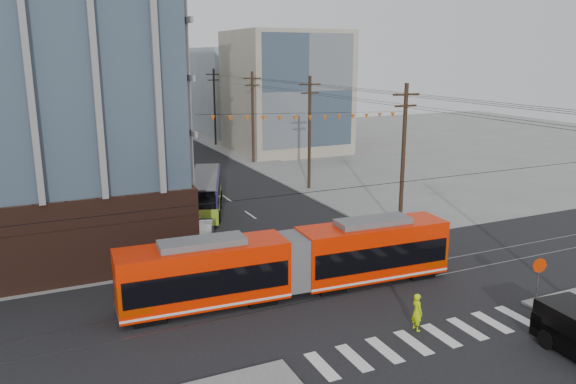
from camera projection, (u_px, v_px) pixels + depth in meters
ground at (390, 313)px, 28.90m from camera, size 160.00×160.00×0.00m
bg_bldg_nw_near at (15, 89)px, 65.64m from camera, size 18.00×16.00×18.00m
bg_bldg_ne_near at (285, 92)px, 75.81m from camera, size 14.00×14.00×16.00m
bg_bldg_nw_far at (38, 74)px, 84.25m from camera, size 16.00×18.00×20.00m
bg_bldg_ne_far at (247, 91)px, 94.49m from camera, size 16.00×16.00×14.00m
utility_pole_far at (215, 108)px, 80.40m from camera, size 0.30×0.30×11.00m
streetcar at (293, 262)px, 30.90m from camera, size 18.97×3.67×3.63m
city_bus at (206, 192)px, 47.62m from camera, size 5.86×11.17×3.12m
parked_car_silver at (201, 229)px, 40.25m from camera, size 3.15×5.04×1.57m
parked_car_white at (185, 216)px, 43.54m from camera, size 2.71×5.49×1.53m
parked_car_grey at (161, 197)px, 49.45m from camera, size 3.27×5.57×1.46m
pedestrian at (417, 312)px, 26.92m from camera, size 0.46×0.69×1.88m
stop_sign at (537, 286)px, 29.00m from camera, size 0.97×0.97×2.65m
jersey_barrier at (399, 227)px, 41.73m from camera, size 1.24×4.34×0.86m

